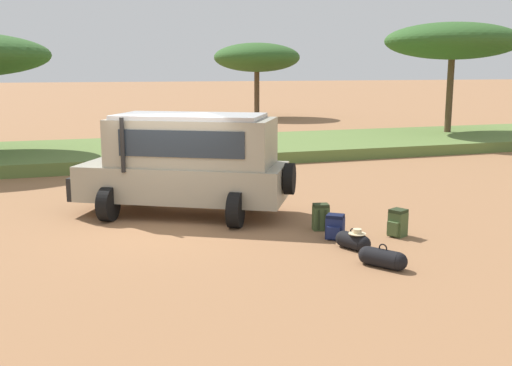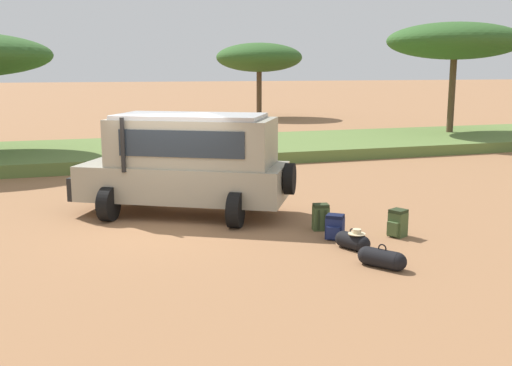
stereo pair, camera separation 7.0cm
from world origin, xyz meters
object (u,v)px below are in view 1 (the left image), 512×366
Objects in this scene: safari_vehicle at (187,162)px; backpack_cluster_center at (335,227)px; backpack_near_rear_wheel at (398,223)px; backpack_beside_front_wheel at (321,217)px; duffel_bag_low_black_case at (353,241)px; duffel_bag_soft_canvas at (383,258)px; acacia_tree_centre_back at (257,58)px; acacia_tree_right_mid at (453,41)px.

backpack_cluster_center is at bearing -51.69° from safari_vehicle.
backpack_near_rear_wheel is (3.78, -3.32, -1.01)m from safari_vehicle.
backpack_beside_front_wheel reaches higher than duffel_bag_low_black_case.
duffel_bag_low_black_case is 1.14m from duffel_bag_soft_canvas.
acacia_tree_centre_back is at bearing 74.99° from duffel_bag_soft_canvas.
backpack_beside_front_wheel is at bearing 143.19° from backpack_near_rear_wheel.
duffel_bag_low_black_case is at bearing -90.32° from backpack_beside_front_wheel.
safari_vehicle is at bearing 138.74° from backpack_near_rear_wheel.
backpack_beside_front_wheel reaches higher than duffel_bag_soft_canvas.
safari_vehicle is 4.71m from duffel_bag_low_black_case.
backpack_near_rear_wheel reaches higher than backpack_cluster_center.
backpack_cluster_center is at bearing 170.13° from backpack_near_rear_wheel.
backpack_near_rear_wheel is at bearing -103.45° from acacia_tree_centre_back.
acacia_tree_centre_back is (8.78, 32.75, 4.14)m from duffel_bag_soft_canvas.
backpack_cluster_center is 19.64m from acacia_tree_right_mid.
backpack_beside_front_wheel is at bearing 89.51° from duffel_bag_soft_canvas.
acacia_tree_right_mid reaches higher than backpack_beside_front_wheel.
acacia_tree_right_mid is (13.00, 15.93, 4.63)m from duffel_bag_soft_canvas.
acacia_tree_centre_back is 17.35m from acacia_tree_right_mid.
acacia_tree_centre_back reaches higher than backpack_beside_front_wheel.
backpack_near_rear_wheel is 0.09× the size of acacia_tree_right_mid.
safari_vehicle is at bearing 136.56° from backpack_beside_front_wheel.
duffel_bag_soft_canvas is at bearing -128.63° from backpack_near_rear_wheel.
duffel_bag_low_black_case is 33.06m from acacia_tree_centre_back.
acacia_tree_right_mid is (13.00, 14.00, 4.55)m from backpack_cluster_center.
acacia_tree_centre_back reaches higher than duffel_bag_soft_canvas.
duffel_bag_low_black_case is at bearing 89.27° from duffel_bag_soft_canvas.
safari_vehicle reaches higher than backpack_near_rear_wheel.
duffel_bag_soft_canvas is at bearing -90.49° from backpack_beside_front_wheel.
backpack_cluster_center is at bearing -91.56° from backpack_beside_front_wheel.
safari_vehicle is 19.23m from acacia_tree_right_mid.
acacia_tree_right_mid is (11.65, 14.24, 4.52)m from backpack_near_rear_wheel.
backpack_cluster_center is at bearing -105.89° from acacia_tree_centre_back.
acacia_tree_centre_back is (8.78, 30.82, 4.05)m from backpack_cluster_center.
acacia_tree_right_mid is (4.22, -16.82, 0.49)m from acacia_tree_centre_back.
acacia_tree_right_mid reaches higher than safari_vehicle.
backpack_near_rear_wheel reaches higher than duffel_bag_soft_canvas.
safari_vehicle is 9.05× the size of backpack_beside_front_wheel.
acacia_tree_centre_back is (8.75, 30.07, 4.02)m from backpack_beside_front_wheel.
backpack_near_rear_wheel is at bearing 51.37° from duffel_bag_soft_canvas.
safari_vehicle is 0.80× the size of acacia_tree_right_mid.
acacia_tree_right_mid reaches higher than backpack_cluster_center.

